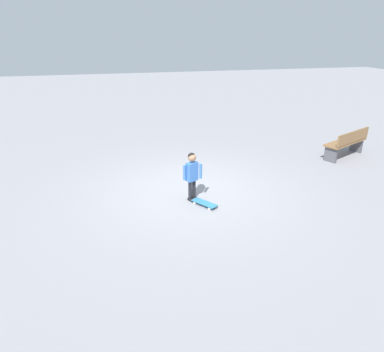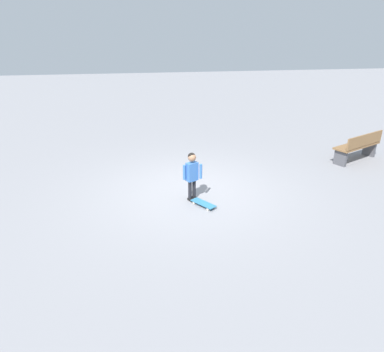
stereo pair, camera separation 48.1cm
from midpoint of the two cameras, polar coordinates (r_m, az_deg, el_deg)
ground_plane at (r=7.97m, az=1.70°, el=-2.37°), size 50.00×50.00×0.00m
child_person at (r=7.27m, az=1.90°, el=0.75°), size 0.25×0.41×1.06m
skateboard at (r=7.25m, az=3.78°, el=-4.55°), size 0.58×0.48×0.07m
street_bench at (r=10.80m, az=26.76°, el=4.34°), size 1.06×1.64×0.80m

